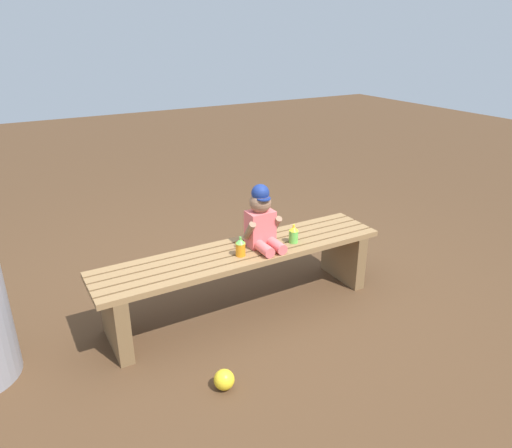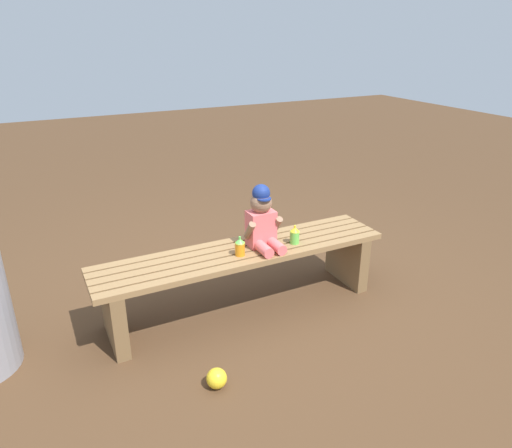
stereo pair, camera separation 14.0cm
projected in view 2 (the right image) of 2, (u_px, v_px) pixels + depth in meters
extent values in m
plane|color=#4C331E|center=(244.00, 307.00, 3.12)|extent=(16.00, 16.00, 0.00)
cube|color=olive|center=(255.00, 263.00, 2.82)|extent=(1.88, 0.07, 0.04)
cube|color=olive|center=(249.00, 257.00, 2.89)|extent=(1.88, 0.07, 0.04)
cube|color=olive|center=(243.00, 252.00, 2.96)|extent=(1.88, 0.07, 0.04)
cube|color=olive|center=(238.00, 247.00, 3.03)|extent=(1.88, 0.07, 0.04)
cube|color=olive|center=(232.00, 242.00, 3.09)|extent=(1.88, 0.07, 0.04)
cube|color=brown|center=(114.00, 314.00, 2.70)|extent=(0.08, 0.40, 0.39)
cube|color=brown|center=(347.00, 256.00, 3.38)|extent=(0.08, 0.40, 0.39)
cube|color=#E56666|center=(261.00, 228.00, 2.97)|extent=(0.17, 0.12, 0.23)
sphere|color=#8C664C|center=(261.00, 203.00, 2.91)|extent=(0.14, 0.14, 0.14)
cylinder|color=navy|center=(264.00, 199.00, 2.86)|extent=(0.09, 0.09, 0.01)
sphere|color=navy|center=(261.00, 193.00, 2.88)|extent=(0.11, 0.11, 0.11)
cylinder|color=#F06B6B|center=(263.00, 249.00, 2.89)|extent=(0.07, 0.16, 0.07)
cylinder|color=#F06B6B|center=(276.00, 246.00, 2.92)|extent=(0.07, 0.16, 0.07)
cylinder|color=#8C664C|center=(250.00, 231.00, 2.90)|extent=(0.04, 0.12, 0.14)
cylinder|color=#8C664C|center=(276.00, 225.00, 2.98)|extent=(0.04, 0.12, 0.14)
cylinder|color=orange|center=(240.00, 249.00, 2.86)|extent=(0.06, 0.06, 0.09)
cone|color=#66CC4C|center=(240.00, 241.00, 2.84)|extent=(0.06, 0.06, 0.03)
cylinder|color=#66CC4C|center=(240.00, 238.00, 2.84)|extent=(0.01, 0.01, 0.02)
cylinder|color=#66CC4C|center=(295.00, 237.00, 3.02)|extent=(0.06, 0.06, 0.09)
cone|color=yellow|center=(295.00, 229.00, 3.00)|extent=(0.06, 0.06, 0.03)
cylinder|color=yellow|center=(295.00, 227.00, 3.00)|extent=(0.01, 0.01, 0.02)
sphere|color=yellow|center=(217.00, 378.00, 2.41)|extent=(0.11, 0.11, 0.11)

